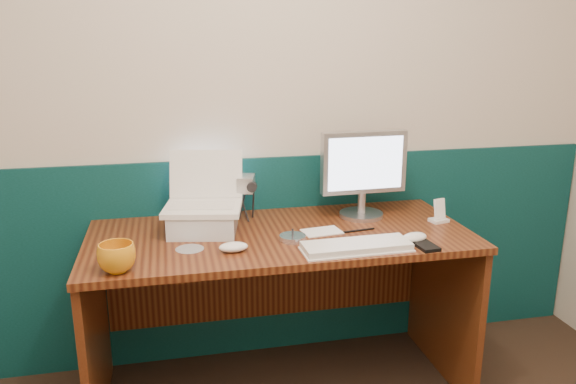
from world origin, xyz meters
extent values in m
cube|color=beige|center=(0.00, 1.75, 1.25)|extent=(3.50, 0.04, 2.50)
cube|color=#072E2E|center=(0.00, 1.74, 0.50)|extent=(3.48, 0.02, 1.00)
cube|color=#3B160A|center=(0.07, 1.38, 0.38)|extent=(1.60, 0.70, 0.75)
cube|color=silver|center=(-0.25, 1.46, 0.80)|extent=(0.31, 0.28, 0.09)
cube|color=white|center=(0.32, 1.13, 0.76)|extent=(0.42, 0.15, 0.02)
ellipsoid|color=white|center=(0.58, 1.16, 0.77)|extent=(0.13, 0.10, 0.04)
ellipsoid|color=white|center=(-0.15, 1.21, 0.77)|extent=(0.11, 0.07, 0.04)
imported|color=orange|center=(-0.57, 1.11, 0.80)|extent=(0.16, 0.16, 0.10)
cylinder|color=silver|center=(0.10, 1.28, 0.76)|extent=(0.11, 0.11, 0.02)
cylinder|color=silver|center=(-0.31, 1.27, 0.75)|extent=(0.11, 0.11, 0.00)
cylinder|color=black|center=(0.40, 1.33, 0.75)|extent=(0.14, 0.03, 0.01)
cube|color=white|center=(0.24, 1.35, 0.75)|extent=(0.17, 0.13, 0.00)
cube|color=silver|center=(0.79, 1.38, 0.76)|extent=(0.09, 0.07, 0.01)
cube|color=white|center=(0.79, 1.38, 0.81)|extent=(0.06, 0.04, 0.09)
cube|color=black|center=(0.59, 1.10, 0.76)|extent=(0.08, 0.13, 0.01)
camera|label=1|loc=(-0.37, -0.81, 1.55)|focal=35.00mm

